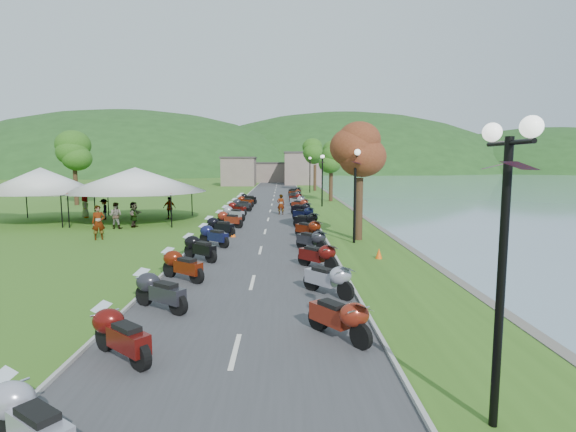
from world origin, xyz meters
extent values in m
cube|color=#3E3E41|center=(0.00, 40.00, 0.01)|extent=(7.00, 120.00, 0.02)
cube|color=#7C6960|center=(-2.00, 85.00, 2.50)|extent=(18.00, 16.00, 5.00)
imported|color=slate|center=(-9.33, 19.27, 0.00)|extent=(0.87, 0.79, 1.96)
imported|color=slate|center=(-9.91, 23.46, 0.00)|extent=(0.86, 0.49, 1.75)
imported|color=slate|center=(-12.56, 28.25, 0.00)|extent=(0.76, 1.11, 1.59)
cone|color=#F2590C|center=(-2.19, 4.15, 0.22)|extent=(0.28, 0.28, 0.44)
camera|label=1|loc=(1.11, -6.03, 4.41)|focal=28.00mm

